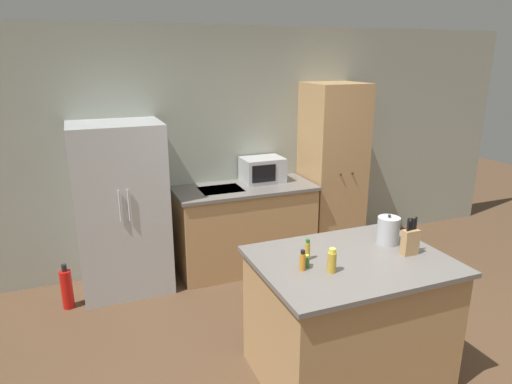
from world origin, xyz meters
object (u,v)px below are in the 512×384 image
(refrigerator, at_px, (122,209))
(spice_bottle_green_herb, at_px, (332,261))
(fire_extinguisher, at_px, (67,289))
(spice_bottle_amber_oil, at_px, (303,261))
(microwave, at_px, (263,170))
(spice_bottle_tall_dark, at_px, (307,250))
(knife_block, at_px, (410,241))
(spice_bottle_short_red, at_px, (306,261))
(pantry_cabinet, at_px, (332,171))
(kettle, at_px, (388,230))

(refrigerator, xyz_separation_m, spice_bottle_green_herb, (1.12, -2.10, 0.17))
(fire_extinguisher, bearing_deg, spice_bottle_amber_oil, -49.65)
(spice_bottle_amber_oil, bearing_deg, microwave, 74.28)
(spice_bottle_tall_dark, height_order, spice_bottle_green_herb, spice_bottle_green_herb)
(microwave, bearing_deg, spice_bottle_tall_dark, -103.88)
(knife_block, bearing_deg, spice_bottle_green_herb, -176.84)
(refrigerator, distance_m, spice_bottle_green_herb, 2.38)
(spice_bottle_green_herb, bearing_deg, knife_block, 3.16)
(spice_bottle_short_red, bearing_deg, spice_bottle_green_herb, -47.98)
(pantry_cabinet, distance_m, spice_bottle_amber_oil, 2.48)
(pantry_cabinet, relative_size, kettle, 8.76)
(microwave, relative_size, spice_bottle_tall_dark, 3.01)
(spice_bottle_short_red, distance_m, fire_extinguisher, 2.49)
(knife_block, bearing_deg, spice_bottle_amber_oil, 175.92)
(fire_extinguisher, bearing_deg, spice_bottle_short_red, -48.21)
(refrigerator, relative_size, fire_extinguisher, 3.81)
(knife_block, height_order, spice_bottle_short_red, knife_block)
(spice_bottle_green_herb, xyz_separation_m, kettle, (0.64, 0.26, 0.03))
(spice_bottle_tall_dark, bearing_deg, pantry_cabinet, 55.03)
(fire_extinguisher, bearing_deg, refrigerator, 20.00)
(knife_block, relative_size, spice_bottle_amber_oil, 1.97)
(spice_bottle_short_red, xyz_separation_m, spice_bottle_amber_oil, (-0.05, -0.04, 0.03))
(microwave, height_order, spice_bottle_amber_oil, microwave)
(spice_bottle_tall_dark, height_order, spice_bottle_short_red, spice_bottle_tall_dark)
(spice_bottle_short_red, bearing_deg, refrigerator, 116.92)
(spice_bottle_tall_dark, bearing_deg, microwave, 76.12)
(spice_bottle_amber_oil, distance_m, kettle, 0.82)
(spice_bottle_tall_dark, distance_m, spice_bottle_short_red, 0.12)
(spice_bottle_short_red, height_order, spice_bottle_green_herb, spice_bottle_green_herb)
(spice_bottle_green_herb, relative_size, fire_extinguisher, 0.37)
(knife_block, bearing_deg, fire_extinguisher, 141.67)
(pantry_cabinet, relative_size, spice_bottle_amber_oil, 14.07)
(knife_block, distance_m, spice_bottle_green_herb, 0.66)
(pantry_cabinet, xyz_separation_m, microwave, (-0.83, 0.11, 0.07))
(refrigerator, bearing_deg, pantry_cabinet, 0.62)
(spice_bottle_short_red, distance_m, spice_bottle_amber_oil, 0.07)
(pantry_cabinet, bearing_deg, knife_block, -106.38)
(spice_bottle_tall_dark, relative_size, kettle, 0.66)
(kettle, bearing_deg, microwave, 95.78)
(refrigerator, bearing_deg, spice_bottle_short_red, -63.08)
(kettle, bearing_deg, spice_bottle_green_herb, -157.84)
(refrigerator, xyz_separation_m, spice_bottle_amber_oil, (0.95, -2.00, 0.16))
(microwave, distance_m, spice_bottle_green_herb, 2.27)
(microwave, height_order, kettle, microwave)
(spice_bottle_amber_oil, height_order, spice_bottle_green_herb, spice_bottle_green_herb)
(knife_block, bearing_deg, microwave, 95.66)
(refrigerator, xyz_separation_m, kettle, (1.75, -1.84, 0.20))
(fire_extinguisher, bearing_deg, spice_bottle_green_herb, -48.19)
(refrigerator, distance_m, kettle, 2.55)
(pantry_cabinet, distance_m, spice_bottle_short_red, 2.43)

